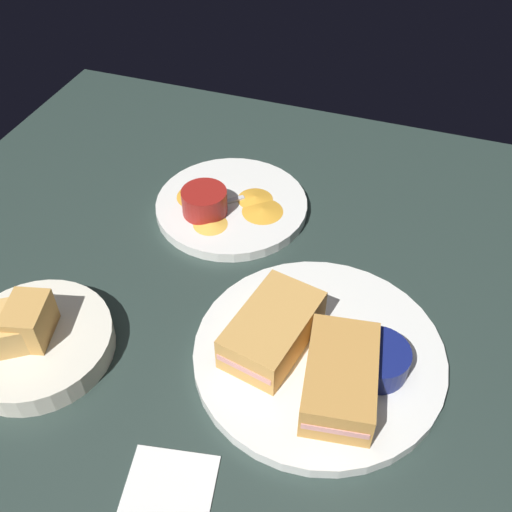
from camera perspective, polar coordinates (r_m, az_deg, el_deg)
The scene contains 12 objects.
ground_plane at distance 75.56cm, azimuth -1.78°, elevation -8.02°, with size 110.00×110.00×3.00cm, color #283833.
plate_sandwich_main at distance 71.60cm, azimuth 6.10°, elevation -9.46°, with size 29.96×29.96×1.60cm, color white.
sandwich_half_near at distance 69.45cm, azimuth 1.63°, elevation -7.12°, with size 14.38×10.02×4.80cm.
sandwich_half_far at distance 66.10cm, azimuth 8.17°, elevation -11.58°, with size 14.16×9.46×4.80cm.
ramekin_dark_sauce at distance 69.06cm, azimuth 11.67°, elevation -9.73°, with size 7.34×7.34×3.25cm.
spoon_by_dark_ramekin at distance 71.04cm, azimuth 7.21°, elevation -8.64°, with size 3.32×9.96×0.80cm.
plate_chips_companion at distance 90.60cm, azimuth -2.37°, elevation 4.87°, with size 23.11×23.11×1.60cm, color white.
ramekin_light_gravy at distance 87.25cm, azimuth -5.02°, elevation 5.34°, with size 6.74×6.74×3.81cm.
spoon_by_gravy_ramekin at distance 88.69cm, azimuth -5.36°, elevation 4.66°, with size 7.72×8.32×0.80cm.
plantain_chip_scatter at distance 89.06cm, azimuth -2.44°, elevation 4.97°, with size 14.33×18.63×0.60cm.
bread_basket_rear at distance 75.54cm, azimuth -20.68°, elevation -7.59°, with size 18.29×18.29×7.90cm.
paper_napkin_folded at distance 63.71cm, azimuth -8.74°, elevation -22.46°, with size 11.00×9.00×0.40cm, color white.
Camera 1 is at (-42.85, -17.41, 58.25)cm, focal length 41.30 mm.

